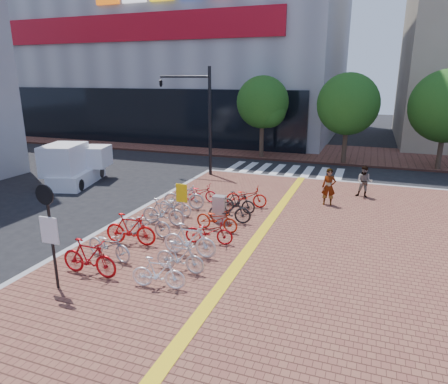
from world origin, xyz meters
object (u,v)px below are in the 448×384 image
at_px(bike_6, 184,197).
at_px(bike_13, 230,210).
at_px(bike_2, 130,229).
at_px(bike_5, 175,205).
at_px(bike_15, 246,196).
at_px(utility_box, 219,209).
at_px(bike_3, 147,223).
at_px(bike_9, 180,257).
at_px(bike_11, 209,232).
at_px(pedestrian_b, 364,182).
at_px(notice_sign, 49,224).
at_px(bike_10, 190,240).
at_px(box_truck, 76,165).
at_px(traffic_light_pole, 187,101).
at_px(bike_0, 89,258).
at_px(bike_4, 163,212).
at_px(bike_7, 200,192).
at_px(bike_8, 158,273).
at_px(bike_14, 238,202).
at_px(bike_1, 109,245).
at_px(bike_12, 217,219).
at_px(pedestrian_a, 329,187).
at_px(yellow_sign, 182,197).

xyz_separation_m(bike_6, bike_13, (2.56, -0.99, -0.04)).
height_order(bike_2, bike_6, bike_2).
bearing_deg(bike_5, bike_15, -41.51).
relative_size(bike_2, utility_box, 1.72).
relative_size(bike_3, bike_9, 1.19).
xyz_separation_m(bike_11, pedestrian_b, (5.09, 8.08, 0.34)).
bearing_deg(utility_box, bike_13, 5.72).
height_order(bike_5, notice_sign, notice_sign).
distance_m(bike_10, pedestrian_b, 10.68).
xyz_separation_m(bike_10, box_truck, (-10.34, 6.85, 0.40)).
relative_size(bike_5, traffic_light_pole, 0.26).
height_order(bike_0, bike_4, bike_0).
bearing_deg(bike_15, utility_box, 160.24).
height_order(bike_5, traffic_light_pole, traffic_light_pole).
height_order(bike_7, bike_8, bike_8).
xyz_separation_m(bike_3, utility_box, (2.02, 2.38, 0.05)).
bearing_deg(bike_8, bike_14, -9.49).
xyz_separation_m(bike_3, bike_5, (-0.10, 2.52, -0.07)).
height_order(bike_2, notice_sign, notice_sign).
xyz_separation_m(bike_1, utility_box, (2.18, 4.56, 0.07)).
distance_m(bike_0, bike_5, 5.88).
bearing_deg(bike_12, bike_13, -3.50).
xyz_separation_m(pedestrian_a, pedestrian_b, (1.54, 1.90, -0.08)).
bearing_deg(notice_sign, bike_10, 50.94).
bearing_deg(bike_15, pedestrian_a, -73.73).
xyz_separation_m(bike_0, bike_8, (2.35, 0.03, -0.10)).
bearing_deg(bike_3, bike_4, -2.83).
xyz_separation_m(bike_8, pedestrian_a, (3.70, 9.63, 0.40)).
relative_size(bike_2, bike_4, 1.04).
height_order(bike_13, pedestrian_b, pedestrian_b).
relative_size(bike_5, bike_9, 1.02).
bearing_deg(bike_14, utility_box, 167.14).
relative_size(bike_1, bike_3, 0.97).
bearing_deg(bike_1, bike_12, -23.22).
distance_m(bike_2, bike_9, 2.91).
distance_m(bike_3, yellow_sign, 1.82).
height_order(bike_4, bike_12, bike_4).
height_order(bike_6, box_truck, box_truck).
bearing_deg(bike_2, traffic_light_pole, 8.50).
xyz_separation_m(bike_12, traffic_light_pole, (-5.26, 8.64, 3.97)).
bearing_deg(bike_2, bike_8, -140.34).
xyz_separation_m(pedestrian_b, traffic_light_pole, (-10.55, 1.87, 3.64)).
relative_size(bike_1, utility_box, 1.68).
bearing_deg(bike_1, bike_3, 6.52).
distance_m(bike_2, utility_box, 3.94).
bearing_deg(bike_5, notice_sign, -173.99).
bearing_deg(bike_11, bike_6, 28.02).
bearing_deg(box_truck, bike_12, -22.80).
bearing_deg(utility_box, bike_5, 176.26).
xyz_separation_m(bike_8, pedestrian_b, (5.24, 11.53, 0.32)).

